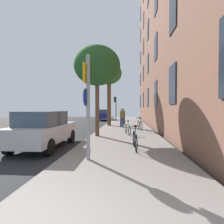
# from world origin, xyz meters

# --- Properties ---
(ground_plane) EXTENTS (41.80, 41.80, 0.00)m
(ground_plane) POSITION_xyz_m (-2.40, 15.00, 0.00)
(ground_plane) COLOR #332D28
(road_asphalt) EXTENTS (7.00, 38.00, 0.01)m
(road_asphalt) POSITION_xyz_m (-4.50, 15.00, 0.01)
(road_asphalt) COLOR #232326
(road_asphalt) RESTS_ON ground
(sidewalk) EXTENTS (4.20, 38.00, 0.12)m
(sidewalk) POSITION_xyz_m (1.10, 15.00, 0.06)
(sidewalk) COLOR gray
(sidewalk) RESTS_ON ground
(building_facade) EXTENTS (0.56, 27.00, 18.56)m
(building_facade) POSITION_xyz_m (3.70, 14.50, 9.29)
(building_facade) COLOR brown
(building_facade) RESTS_ON ground
(sign_post) EXTENTS (0.16, 0.60, 3.34)m
(sign_post) POSITION_xyz_m (-0.06, 3.71, 2.00)
(sign_post) COLOR gray
(sign_post) RESTS_ON sidewalk
(traffic_light) EXTENTS (0.43, 0.24, 3.45)m
(traffic_light) POSITION_xyz_m (-0.47, 24.50, 2.49)
(traffic_light) COLOR black
(traffic_light) RESTS_ON sidewalk
(tree_near) EXTENTS (2.75, 2.75, 5.35)m
(tree_near) POSITION_xyz_m (-0.56, 8.57, 4.27)
(tree_near) COLOR brown
(tree_near) RESTS_ON sidewalk
(tree_far) EXTENTS (2.47, 2.47, 6.13)m
(tree_far) POSITION_xyz_m (-0.51, 15.31, 5.06)
(tree_far) COLOR brown
(tree_far) RESTS_ON sidewalk
(bicycle_0) EXTENTS (0.42, 1.66, 0.97)m
(bicycle_0) POSITION_xyz_m (1.52, 5.23, 0.50)
(bicycle_0) COLOR black
(bicycle_0) RESTS_ON sidewalk
(bicycle_1) EXTENTS (0.49, 1.68, 0.90)m
(bicycle_1) POSITION_xyz_m (1.26, 9.29, 0.47)
(bicycle_1) COLOR black
(bicycle_1) RESTS_ON sidewalk
(bicycle_2) EXTENTS (0.42, 1.67, 0.97)m
(bicycle_2) POSITION_xyz_m (2.24, 12.09, 0.50)
(bicycle_2) COLOR black
(bicycle_2) RESTS_ON sidewalk
(pedestrian_0) EXTENTS (0.48, 0.48, 1.66)m
(pedestrian_0) POSITION_xyz_m (0.78, 13.93, 1.07)
(pedestrian_0) COLOR navy
(pedestrian_0) RESTS_ON sidewalk
(pedestrian_1) EXTENTS (0.41, 0.41, 1.64)m
(pedestrian_1) POSITION_xyz_m (0.87, 17.00, 1.06)
(pedestrian_1) COLOR #26262D
(pedestrian_1) RESTS_ON sidewalk
(car_0) EXTENTS (1.78, 4.09, 1.62)m
(car_0) POSITION_xyz_m (-2.44, 5.68, 0.84)
(car_0) COLOR #B7B7BC
(car_0) RESTS_ON road_asphalt
(car_1) EXTENTS (1.82, 4.30, 1.62)m
(car_1) POSITION_xyz_m (-2.17, 24.60, 0.84)
(car_1) COLOR navy
(car_1) RESTS_ON road_asphalt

